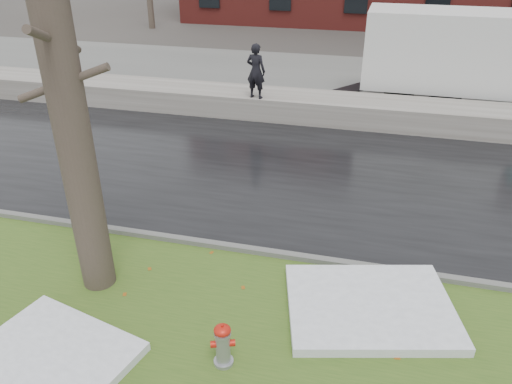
% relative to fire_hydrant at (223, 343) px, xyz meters
% --- Properties ---
extents(ground, '(120.00, 120.00, 0.00)m').
position_rel_fire_hydrant_xyz_m(ground, '(0.05, 1.71, -0.42)').
color(ground, '#47423D').
rests_on(ground, ground).
extents(verge, '(60.00, 4.50, 0.04)m').
position_rel_fire_hydrant_xyz_m(verge, '(0.05, 0.46, -0.40)').
color(verge, '#34541C').
rests_on(verge, ground).
extents(road, '(60.00, 7.00, 0.03)m').
position_rel_fire_hydrant_xyz_m(road, '(0.05, 6.21, -0.41)').
color(road, black).
rests_on(road, ground).
extents(parking_lot, '(60.00, 9.00, 0.03)m').
position_rel_fire_hydrant_xyz_m(parking_lot, '(0.05, 14.71, -0.41)').
color(parking_lot, slate).
rests_on(parking_lot, ground).
extents(curb, '(60.00, 0.15, 0.14)m').
position_rel_fire_hydrant_xyz_m(curb, '(0.05, 2.71, -0.35)').
color(curb, slate).
rests_on(curb, ground).
extents(snowbank, '(60.00, 1.60, 0.75)m').
position_rel_fire_hydrant_xyz_m(snowbank, '(0.05, 10.41, -0.05)').
color(snowbank, '#A39D95').
rests_on(snowbank, ground).
extents(fire_hydrant, '(0.36, 0.34, 0.72)m').
position_rel_fire_hydrant_xyz_m(fire_hydrant, '(0.00, 0.00, 0.00)').
color(fire_hydrant, '#94969B').
rests_on(fire_hydrant, verge).
extents(tree, '(1.41, 1.66, 6.83)m').
position_rel_fire_hydrant_xyz_m(tree, '(-2.64, 1.22, 3.06)').
color(tree, brown).
rests_on(tree, verge).
extents(box_truck, '(9.42, 2.35, 3.14)m').
position_rel_fire_hydrant_xyz_m(box_truck, '(4.54, 12.72, 1.24)').
color(box_truck, black).
rests_on(box_truck, ground).
extents(worker, '(0.68, 0.51, 1.67)m').
position_rel_fire_hydrant_xyz_m(worker, '(-2.01, 9.81, 1.16)').
color(worker, black).
rests_on(worker, snowbank).
extents(snow_patch_near, '(3.01, 2.57, 0.16)m').
position_rel_fire_hydrant_xyz_m(snow_patch_near, '(1.95, 1.61, -0.30)').
color(snow_patch_near, white).
rests_on(snow_patch_near, verge).
extents(snow_patch_far, '(2.53, 2.09, 0.14)m').
position_rel_fire_hydrant_xyz_m(snow_patch_far, '(-2.37, -0.53, -0.31)').
color(snow_patch_far, white).
rests_on(snow_patch_far, verge).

